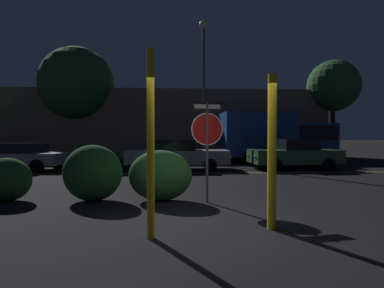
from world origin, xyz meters
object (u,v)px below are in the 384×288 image
object	(u,v)px
delivery_truck	(277,136)
passing_car_2	(177,155)
passing_car_3	(294,154)
street_lamp	(204,66)
hedge_bush_2	(161,175)
hedge_bush_0	(7,180)
passing_car_1	(21,156)
stop_sign	(207,131)
tree_2	(333,86)
yellow_pole_right	(272,152)
hedge_bush_1	(93,173)
yellow_pole_left	(151,144)
tree_1	(77,84)

from	to	relation	value
delivery_truck	passing_car_2	bearing A→B (deg)	-60.92
passing_car_3	delivery_truck	bearing A→B (deg)	-9.55
passing_car_3	street_lamp	distance (m)	7.28
hedge_bush_2	street_lamp	distance (m)	11.60
hedge_bush_0	passing_car_1	size ratio (longest dim) A/B	0.27
stop_sign	passing_car_2	world-z (taller)	stop_sign
stop_sign	tree_2	size ratio (longest dim) A/B	0.34
passing_car_1	street_lamp	distance (m)	10.76
yellow_pole_right	hedge_bush_1	bearing A→B (deg)	146.81
delivery_truck	street_lamp	size ratio (longest dim) A/B	0.85
hedge_bush_0	passing_car_3	size ratio (longest dim) A/B	0.27
yellow_pole_left	hedge_bush_0	world-z (taller)	yellow_pole_left
passing_car_1	passing_car_3	world-z (taller)	passing_car_3
yellow_pole_left	yellow_pole_right	xyz separation A→B (m)	(2.04, 0.37, -0.15)
passing_car_3	street_lamp	xyz separation A→B (m)	(-4.17, 3.23, 5.01)
hedge_bush_1	tree_1	bearing A→B (deg)	109.18
yellow_pole_right	delivery_truck	bearing A→B (deg)	70.80
passing_car_1	tree_1	size ratio (longest dim) A/B	0.54
hedge_bush_0	passing_car_1	xyz separation A→B (m)	(-3.18, 6.98, 0.12)
passing_car_2	passing_car_3	world-z (taller)	passing_car_3
yellow_pole_right	hedge_bush_0	distance (m)	6.36
yellow_pole_right	hedge_bush_1	world-z (taller)	yellow_pole_right
hedge_bush_1	tree_2	bearing A→B (deg)	46.10
hedge_bush_2	street_lamp	world-z (taller)	street_lamp
hedge_bush_0	delivery_truck	size ratio (longest dim) A/B	0.16
yellow_pole_left	hedge_bush_2	xyz separation A→B (m)	(0.01, 2.74, -0.85)
passing_car_2	street_lamp	bearing A→B (deg)	155.13
hedge_bush_1	passing_car_2	distance (m)	7.31
hedge_bush_1	street_lamp	xyz separation A→B (m)	(3.68, 10.17, 5.05)
stop_sign	delivery_truck	xyz separation A→B (m)	(5.59, 11.34, -0.09)
yellow_pole_left	hedge_bush_2	size ratio (longest dim) A/B	1.89
tree_2	passing_car_3	bearing A→B (deg)	-128.74
street_lamp	tree_1	bearing A→B (deg)	152.34
stop_sign	street_lamp	size ratio (longest dim) A/B	0.29
hedge_bush_0	passing_car_3	distance (m)	12.09
yellow_pole_left	passing_car_1	xyz separation A→B (m)	(-6.94, 9.85, -0.82)
hedge_bush_2	passing_car_3	bearing A→B (deg)	48.48
delivery_truck	tree_2	xyz separation A→B (m)	(5.33, 3.20, 3.71)
tree_2	street_lamp	bearing A→B (deg)	-157.89
hedge_bush_1	passing_car_3	bearing A→B (deg)	41.48
street_lamp	hedge_bush_2	bearing A→B (deg)	-101.13
yellow_pole_left	tree_1	size ratio (longest dim) A/B	0.37
hedge_bush_2	passing_car_3	world-z (taller)	passing_car_3
yellow_pole_left	passing_car_2	bearing A→B (deg)	87.38
street_lamp	yellow_pole_right	bearing A→B (deg)	-89.90
hedge_bush_2	delivery_truck	distance (m)	13.01
yellow_pole_left	street_lamp	bearing A→B (deg)	81.15
passing_car_1	tree_2	bearing A→B (deg)	-64.66
yellow_pole_right	tree_2	world-z (taller)	tree_2
passing_car_1	tree_2	distance (m)	20.85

